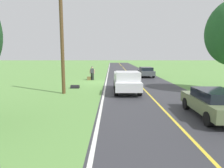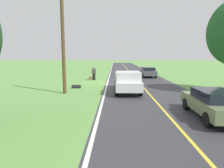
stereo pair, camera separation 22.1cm
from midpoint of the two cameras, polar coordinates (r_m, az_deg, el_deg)
ground_plane at (r=22.90m, az=-3.02°, el=0.52°), size 200.00×200.00×0.00m
road_surface at (r=23.03m, az=8.06°, el=0.50°), size 7.61×120.00×0.00m
lane_edge_line at (r=22.86m, az=-0.99°, el=0.53°), size 0.16×117.60×0.00m
lane_centre_line at (r=23.03m, az=8.06°, el=0.51°), size 0.14×117.60×0.00m
hitchhiker_walking at (r=24.98m, az=-4.99°, el=3.42°), size 0.62×0.51×1.75m
suitcase_carried at (r=25.02m, az=-5.94°, el=1.66°), size 0.46×0.20×0.44m
pickup_truck_passing at (r=16.51m, az=4.88°, el=0.85°), size 2.11×5.41×1.82m
sedan_mid_oncoming at (r=11.13m, az=27.87°, el=-4.85°), size 2.02×4.45×1.41m
sedan_near_oncoming at (r=29.00m, az=10.58°, el=3.54°), size 1.95×4.41×1.41m
utility_pole_roadside at (r=16.39m, az=-13.61°, el=11.87°), size 0.28×0.28×8.37m
drainage_culvert at (r=19.14m, az=-9.98°, el=-1.14°), size 0.80×0.60×0.60m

